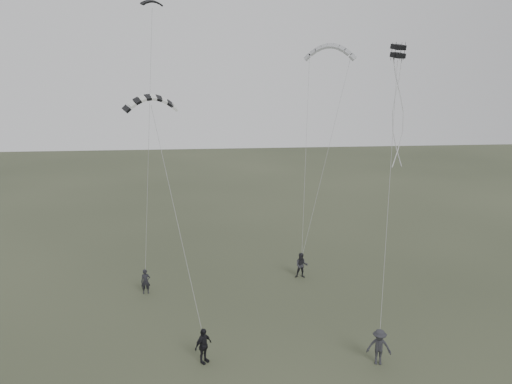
{
  "coord_description": "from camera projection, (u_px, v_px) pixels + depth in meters",
  "views": [
    {
      "loc": [
        -1.69,
        -24.8,
        14.67
      ],
      "look_at": [
        1.27,
        5.31,
        7.23
      ],
      "focal_mm": 35.0,
      "sensor_mm": 36.0,
      "label": 1
    }
  ],
  "objects": [
    {
      "name": "ground",
      "position": [
        243.0,
        342.0,
        27.63
      ],
      "size": [
        140.0,
        140.0,
        0.0
      ],
      "primitive_type": "plane",
      "color": "#323826",
      "rests_on": "ground"
    },
    {
      "name": "kite_dark_small",
      "position": [
        152.0,
        1.0,
        33.0
      ],
      "size": [
        1.55,
        1.14,
        0.6
      ],
      "primitive_type": null,
      "rotation": [
        0.32,
        0.0,
        0.45
      ],
      "color": "black",
      "rests_on": "flyer_left"
    },
    {
      "name": "flyer_far",
      "position": [
        379.0,
        347.0,
        25.35
      ],
      "size": [
        1.39,
        1.03,
        1.91
      ],
      "primitive_type": "imported",
      "rotation": [
        0.0,
        0.0,
        -0.29
      ],
      "color": "#27272B",
      "rests_on": "ground"
    },
    {
      "name": "kite_striped",
      "position": [
        151.0,
        97.0,
        28.44
      ],
      "size": [
        3.25,
        1.89,
        1.37
      ],
      "primitive_type": null,
      "rotation": [
        0.28,
        0.0,
        0.28
      ],
      "color": "black",
      "rests_on": "flyer_center"
    },
    {
      "name": "flyer_center",
      "position": [
        203.0,
        346.0,
        25.47
      ],
      "size": [
        1.12,
        1.11,
        1.9
      ],
      "primitive_type": "imported",
      "rotation": [
        0.0,
        0.0,
        0.78
      ],
      "color": "black",
      "rests_on": "ground"
    },
    {
      "name": "flyer_left",
      "position": [
        146.0,
        282.0,
        33.44
      ],
      "size": [
        0.66,
        0.47,
        1.7
      ],
      "primitive_type": "imported",
      "rotation": [
        0.0,
        0.0,
        0.11
      ],
      "color": "black",
      "rests_on": "ground"
    },
    {
      "name": "kite_box",
      "position": [
        398.0,
        51.0,
        27.62
      ],
      "size": [
        0.85,
        0.91,
        0.8
      ],
      "primitive_type": null,
      "rotation": [
        0.17,
        0.0,
        0.4
      ],
      "color": "black",
      "rests_on": "flyer_far"
    },
    {
      "name": "flyer_right",
      "position": [
        302.0,
        265.0,
        35.99
      ],
      "size": [
        1.01,
        0.85,
        1.86
      ],
      "primitive_type": "imported",
      "rotation": [
        0.0,
        0.0,
        -0.18
      ],
      "color": "#252529",
      "rests_on": "ground"
    },
    {
      "name": "kite_pale_large",
      "position": [
        330.0,
        46.0,
        37.55
      ],
      "size": [
        4.07,
        2.43,
        1.79
      ],
      "primitive_type": null,
      "rotation": [
        0.33,
        0.0,
        -0.31
      ],
      "color": "#95979A",
      "rests_on": "flyer_right"
    }
  ]
}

